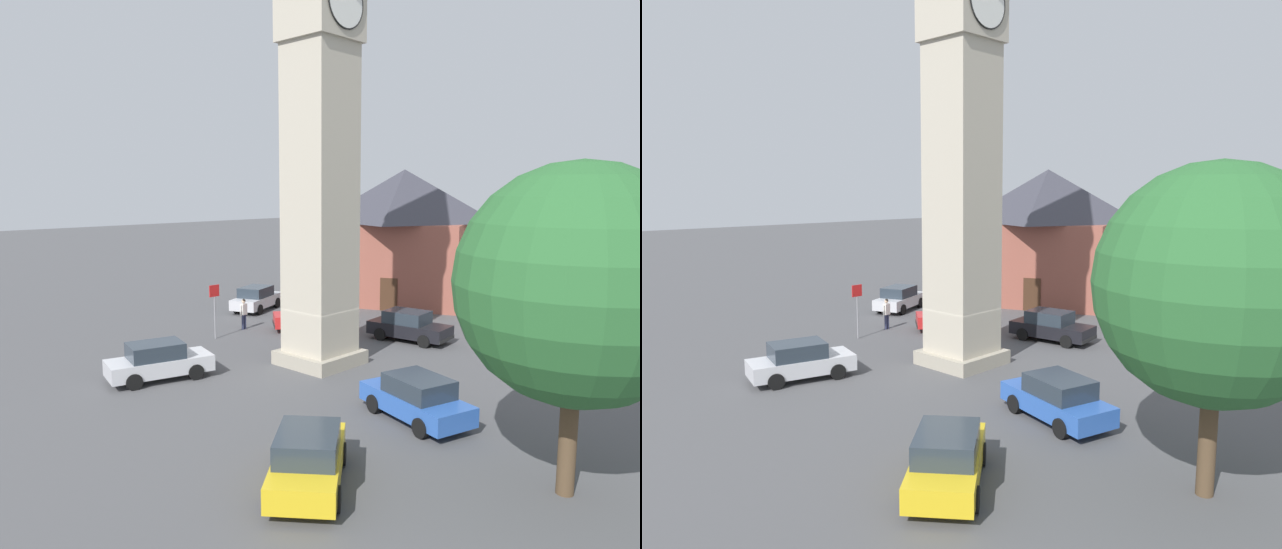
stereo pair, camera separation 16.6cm
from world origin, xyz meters
The scene contains 13 objects.
ground_plane centered at (0.00, 0.00, 0.00)m, with size 200.00×200.00×0.00m, color #4C4C4F.
clock_tower centered at (0.00, 0.00, 13.88)m, with size 3.68×3.68×23.64m.
car_blue_kerb centered at (-8.22, -7.28, 0.76)m, with size 4.30×3.86×1.53m.
car_silver_kerb centered at (5.81, 10.96, 0.76)m, with size 4.46×3.08×1.53m.
car_red_corner centered at (-6.07, 3.25, 0.76)m, with size 4.43×2.76×1.53m.
car_white_side centered at (6.03, -0.54, 0.76)m, with size 2.16×4.29×1.53m.
car_black_far centered at (4.39, 4.71, 0.76)m, with size 4.28×3.89×1.53m.
car_green_alley centered at (-2.58, -6.79, 0.76)m, with size 2.77×4.43×1.53m.
pedestrian centered at (1.90, 7.51, 1.01)m, with size 0.55×0.27×1.69m.
tree centered at (-4.06, -12.30, 5.36)m, with size 5.95×5.95×8.35m.
building_shop_left centered at (19.47, -4.04, 4.83)m, with size 6.84×8.23×9.48m.
building_terrace_right centered at (14.97, 6.19, 4.58)m, with size 11.01×11.38×8.95m.
road_sign centered at (-0.45, 6.97, 1.90)m, with size 0.60×0.07×2.80m.
Camera 1 is at (-18.63, -17.46, 7.64)m, focal length 33.50 mm.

